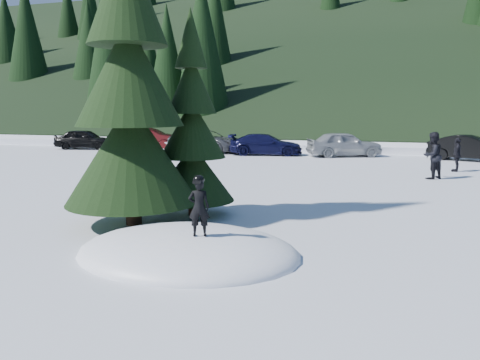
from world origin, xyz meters
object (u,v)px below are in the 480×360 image
(spruce_tall, at_px, (129,88))
(adult_0, at_px, (432,156))
(car_2, at_px, (207,141))
(car_5, at_px, (470,148))
(child_skier, at_px, (199,207))
(car_0, at_px, (85,139))
(adult_1, at_px, (457,155))
(car_4, at_px, (344,144))
(car_1, at_px, (150,138))
(spruce_short, at_px, (192,137))
(car_3, at_px, (266,144))

(spruce_tall, xyz_separation_m, adult_0, (7.74, 10.20, -2.37))
(car_2, bearing_deg, car_5, -80.99)
(child_skier, relative_size, car_0, 0.26)
(adult_1, relative_size, car_5, 0.36)
(adult_0, relative_size, car_4, 0.44)
(child_skier, relative_size, car_1, 0.25)
(adult_1, distance_m, car_2, 15.30)
(spruce_short, xyz_separation_m, car_0, (-15.04, 16.70, -1.41))
(car_1, distance_m, car_2, 5.50)
(car_2, xyz_separation_m, car_5, (15.54, -0.73, -0.01))
(adult_0, relative_size, car_1, 0.44)
(spruce_tall, relative_size, car_2, 1.69)
(spruce_short, distance_m, car_1, 22.30)
(spruce_tall, relative_size, car_5, 2.05)
(car_0, bearing_deg, car_1, -65.35)
(child_skier, xyz_separation_m, adult_0, (5.18, 12.28, -0.07))
(car_3, bearing_deg, spruce_short, 177.79)
(car_1, bearing_deg, car_3, -117.20)
(adult_1, relative_size, car_2, 0.30)
(spruce_short, xyz_separation_m, car_5, (9.38, 16.48, -1.41))
(spruce_tall, relative_size, adult_1, 5.66)
(car_3, relative_size, car_5, 1.06)
(child_skier, bearing_deg, car_0, -69.29)
(spruce_short, distance_m, car_5, 19.02)
(adult_1, distance_m, car_3, 11.13)
(car_0, xyz_separation_m, car_3, (13.05, -0.39, -0.05))
(spruce_short, distance_m, car_2, 18.33)
(car_3, bearing_deg, car_4, -93.30)
(adult_0, relative_size, adult_1, 1.25)
(car_0, height_order, car_3, car_0)
(adult_1, height_order, car_3, adult_1)
(spruce_tall, xyz_separation_m, car_0, (-14.04, 18.10, -2.62))
(adult_0, xyz_separation_m, car_3, (-8.72, 7.52, -0.30))
(spruce_short, relative_size, car_4, 1.23)
(spruce_short, xyz_separation_m, child_skier, (1.57, -3.48, -1.08))
(spruce_tall, height_order, car_4, spruce_tall)
(adult_0, distance_m, car_1, 20.80)
(car_1, height_order, car_5, car_1)
(car_5, bearing_deg, car_3, 111.72)
(adult_0, height_order, car_2, adult_0)
(spruce_tall, relative_size, car_3, 1.94)
(spruce_tall, distance_m, adult_1, 15.95)
(car_5, bearing_deg, car_2, 108.19)
(spruce_short, xyz_separation_m, car_2, (-6.15, 17.21, -1.40))
(spruce_tall, relative_size, adult_0, 4.54)
(car_2, distance_m, car_3, 4.27)
(car_1, xyz_separation_m, car_4, (13.94, -2.40, 0.04))
(spruce_tall, bearing_deg, car_5, 59.85)
(adult_0, distance_m, car_4, 8.97)
(car_5, bearing_deg, adult_0, -178.10)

